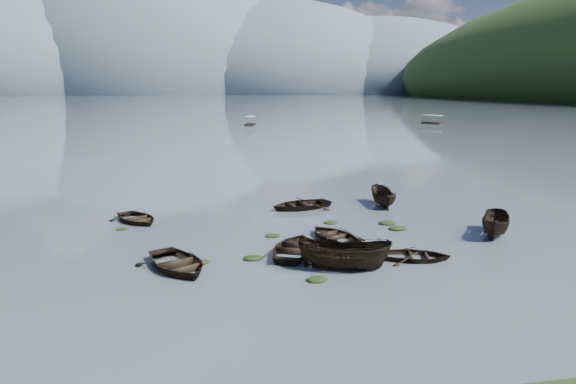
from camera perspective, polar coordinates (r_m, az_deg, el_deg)
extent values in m
plane|color=#49535C|center=(26.90, 4.82, -9.23)|extent=(2400.00, 2400.00, 0.00)
ellipsoid|color=#475666|center=(958.30, -26.45, 9.77)|extent=(520.00, 520.00, 280.00)
ellipsoid|color=#475666|center=(925.79, -14.26, 10.58)|extent=(520.00, 520.00, 340.00)
ellipsoid|color=#475666|center=(935.86, -1.73, 10.93)|extent=(520.00, 520.00, 260.00)
ellipsoid|color=#475666|center=(980.36, 8.91, 10.83)|extent=(520.00, 520.00, 220.00)
imported|color=black|center=(28.35, -12.18, -8.35)|extent=(5.36, 6.09, 1.05)
imported|color=black|center=(30.29, 0.78, -6.79)|extent=(5.20, 5.92, 1.02)
imported|color=black|center=(27.80, 6.23, -8.56)|extent=(5.33, 3.62, 1.93)
imported|color=black|center=(33.19, 5.08, -5.18)|extent=(4.29, 5.02, 0.88)
imported|color=black|center=(30.04, 13.94, -7.29)|extent=(4.63, 3.89, 0.82)
imported|color=black|center=(36.40, 22.03, -4.49)|extent=(4.03, 4.68, 1.75)
imported|color=black|center=(38.70, -16.41, -3.19)|extent=(4.89, 5.33, 0.90)
imported|color=black|center=(41.22, 1.41, -1.83)|extent=(5.80, 4.83, 1.03)
imported|color=black|center=(42.87, 10.42, -1.49)|extent=(2.14, 4.51, 1.68)
ellipsoid|color=black|center=(29.32, -3.92, -7.44)|extent=(1.13, 0.92, 0.25)
ellipsoid|color=black|center=(29.02, -9.53, -7.78)|extent=(0.91, 0.73, 0.20)
ellipsoid|color=black|center=(26.17, 3.25, -9.81)|extent=(1.07, 0.86, 0.23)
ellipsoid|color=black|center=(36.86, 4.76, -3.47)|extent=(0.98, 0.83, 0.22)
ellipsoid|color=black|center=(35.98, 12.10, -4.07)|extent=(1.27, 1.01, 0.26)
ellipsoid|color=black|center=(36.92, -17.91, -3.98)|extent=(0.89, 0.72, 0.19)
ellipsoid|color=black|center=(33.54, -1.71, -4.96)|extent=(1.00, 0.83, 0.21)
ellipsoid|color=black|center=(37.21, 11.00, -3.51)|extent=(1.23, 0.98, 0.27)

